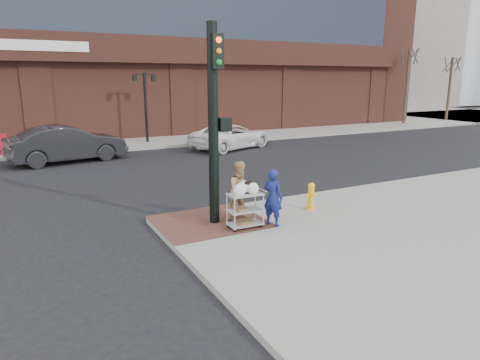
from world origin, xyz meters
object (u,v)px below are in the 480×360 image
traffic_signal_pole (215,120)px  woman_blue (273,197)px  utility_cart (245,207)px  fire_hydrant (311,196)px  sedan_dark (67,144)px  pedestrian_tan (241,191)px  minivan_white (231,136)px  lamp_post (145,100)px

traffic_signal_pole → woman_blue: size_ratio=3.38×
utility_cart → fire_hydrant: 2.48m
woman_blue → sedan_dark: (-3.55, 12.36, -0.03)m
woman_blue → fire_hydrant: woman_blue is taller
traffic_signal_pole → sedan_dark: bearing=101.5°
pedestrian_tan → minivan_white: size_ratio=0.32×
fire_hydrant → woman_blue: bearing=-159.1°
sedan_dark → fire_hydrant: 12.84m
woman_blue → sedan_dark: size_ratio=0.28×
pedestrian_tan → sedan_dark: size_ratio=0.30×
traffic_signal_pole → woman_blue: 2.44m
utility_cart → traffic_signal_pole: bearing=123.5°
lamp_post → fire_hydrant: lamp_post is taller
pedestrian_tan → minivan_white: 12.72m
traffic_signal_pole → sedan_dark: (-2.35, 11.49, -1.97)m
minivan_white → fire_hydrant: (-3.25, -11.69, -0.13)m
sedan_dark → fire_hydrant: bearing=-165.9°
sedan_dark → utility_cart: size_ratio=4.35×
woman_blue → utility_cart: (-0.72, 0.15, -0.20)m
lamp_post → sedan_dark: size_ratio=0.77×
lamp_post → sedan_dark: bearing=-142.2°
fire_hydrant → minivan_white: bearing=74.5°
traffic_signal_pole → minivan_white: size_ratio=1.01×
pedestrian_tan → sedan_dark: bearing=108.7°
woman_blue → pedestrian_tan: (-0.48, 0.84, 0.04)m
traffic_signal_pole → minivan_white: (6.15, 11.46, -2.14)m
lamp_post → utility_cart: size_ratio=3.33×
woman_blue → utility_cart: size_ratio=1.23×
fire_hydrant → pedestrian_tan: bearing=175.1°
minivan_white → utility_cart: (-5.67, -12.18, 0.01)m
utility_cart → fire_hydrant: size_ratio=1.52×
lamp_post → sedan_dark: (-4.82, -3.74, -1.76)m
woman_blue → utility_cart: bearing=50.1°
woman_blue → fire_hydrant: size_ratio=1.87×
sedan_dark → minivan_white: sedan_dark is taller
lamp_post → traffic_signal_pole: size_ratio=0.80×
woman_blue → minivan_white: size_ratio=0.30×
woman_blue → traffic_signal_pole: bearing=25.7°
lamp_post → utility_cart: 16.19m
minivan_white → fire_hydrant: bearing=143.7°
sedan_dark → minivan_white: bearing=-100.3°
pedestrian_tan → utility_cart: size_ratio=1.30×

